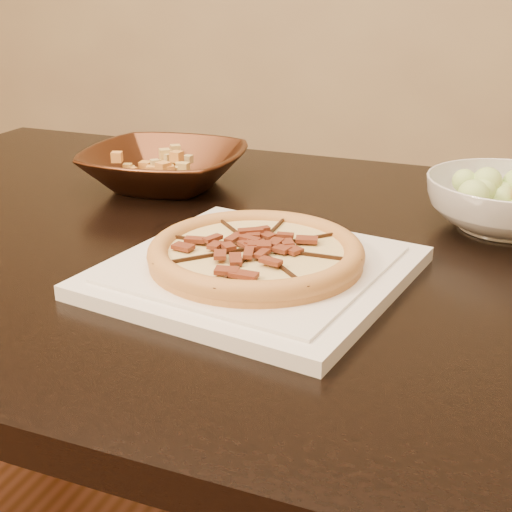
{
  "coord_description": "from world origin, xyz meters",
  "views": [
    {
      "loc": [
        0.51,
        -0.68,
        1.1
      ],
      "look_at": [
        0.22,
        0.05,
        0.78
      ],
      "focal_mm": 50.0,
      "sensor_mm": 36.0,
      "label": 1
    }
  ],
  "objects_px": {
    "dining_table": "(230,293)",
    "pizza": "(256,253)",
    "salad_bowl": "(508,203)",
    "bronze_bowl": "(165,168)",
    "plate": "(256,271)"
  },
  "relations": [
    {
      "from": "bronze_bowl",
      "to": "pizza",
      "type": "bearing_deg",
      "value": -47.56
    },
    {
      "from": "pizza",
      "to": "salad_bowl",
      "type": "distance_m",
      "value": 0.41
    },
    {
      "from": "bronze_bowl",
      "to": "salad_bowl",
      "type": "relative_size",
      "value": 1.14
    },
    {
      "from": "dining_table",
      "to": "salad_bowl",
      "type": "height_order",
      "value": "salad_bowl"
    },
    {
      "from": "dining_table",
      "to": "bronze_bowl",
      "type": "height_order",
      "value": "bronze_bowl"
    },
    {
      "from": "dining_table",
      "to": "pizza",
      "type": "bearing_deg",
      "value": -55.27
    },
    {
      "from": "plate",
      "to": "bronze_bowl",
      "type": "distance_m",
      "value": 0.43
    },
    {
      "from": "dining_table",
      "to": "bronze_bowl",
      "type": "bearing_deg",
      "value": 137.12
    },
    {
      "from": "dining_table",
      "to": "plate",
      "type": "relative_size",
      "value": 3.99
    },
    {
      "from": "dining_table",
      "to": "plate",
      "type": "distance_m",
      "value": 0.19
    },
    {
      "from": "pizza",
      "to": "bronze_bowl",
      "type": "relative_size",
      "value": 0.96
    },
    {
      "from": "bronze_bowl",
      "to": "salad_bowl",
      "type": "height_order",
      "value": "salad_bowl"
    },
    {
      "from": "salad_bowl",
      "to": "plate",
      "type": "bearing_deg",
      "value": -132.08
    },
    {
      "from": "plate",
      "to": "pizza",
      "type": "bearing_deg",
      "value": 119.76
    },
    {
      "from": "pizza",
      "to": "bronze_bowl",
      "type": "height_order",
      "value": "bronze_bowl"
    }
  ]
}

